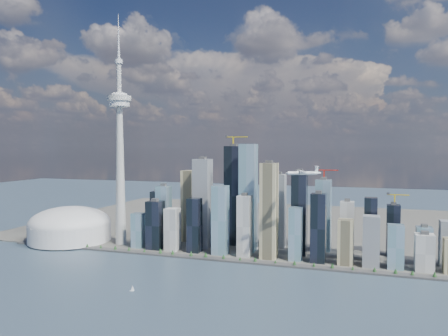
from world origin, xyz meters
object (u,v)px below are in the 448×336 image
(airplane, at_px, (303,173))
(sailboat_west, at_px, (132,289))
(dome_stadium, at_px, (70,226))
(needle_tower, at_px, (120,148))

(airplane, bearing_deg, sailboat_west, -164.46)
(airplane, bearing_deg, dome_stadium, 150.22)
(sailboat_west, bearing_deg, dome_stadium, 125.26)
(needle_tower, height_order, airplane, needle_tower)
(airplane, xyz_separation_m, sailboat_west, (-254.53, -191.02, -188.29))
(needle_tower, bearing_deg, dome_stadium, -175.91)
(sailboat_west, bearing_deg, airplane, 21.62)
(dome_stadium, bearing_deg, needle_tower, 4.09)
(needle_tower, relative_size, airplane, 8.36)
(needle_tower, relative_size, dome_stadium, 2.75)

